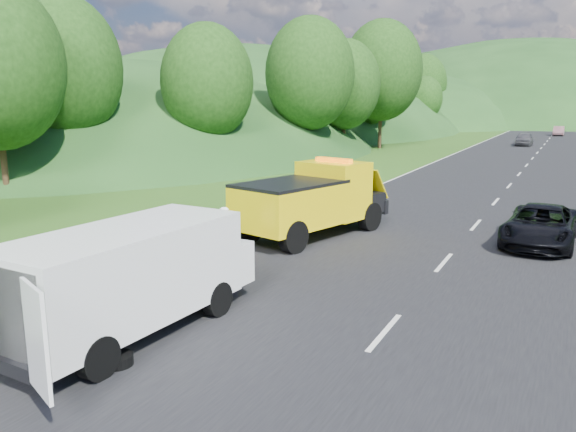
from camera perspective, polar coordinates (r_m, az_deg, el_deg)
The scene contains 14 objects.
ground at distance 15.33m, azimuth 1.25°, elevation -7.12°, with size 320.00×320.00×0.00m, color #38661E.
road_surface at distance 53.39m, azimuth 23.59°, elevation 5.38°, with size 14.00×200.00×0.02m, color black.
tree_line_left at distance 77.49m, azimuth 8.11°, elevation 7.87°, with size 14.00×140.00×14.00m, color #2B581A, non-canonical shape.
tow_truck at distance 20.58m, azimuth 2.57°, elevation 1.68°, with size 3.96×6.92×2.81m.
white_van at distance 12.39m, azimuth -15.57°, elevation -5.70°, with size 3.63×6.74×2.35m.
woman at distance 18.09m, azimuth -6.24°, elevation -4.24°, with size 0.60×0.44×1.63m, color white.
child at distance 15.06m, azimuth -6.61°, elevation -7.55°, with size 0.44×0.34×0.90m, color tan.
worker at distance 12.87m, azimuth -16.34°, elevation -11.37°, with size 1.11×0.64×1.71m, color black.
suitcase at distance 18.67m, azimuth -11.44°, elevation -3.07°, with size 0.33×0.18×0.53m, color #524F3D.
spare_tire at distance 11.47m, azimuth -16.88°, elevation -14.34°, with size 0.59×0.59×0.20m, color black.
passing_suv at distance 21.44m, azimuth 24.15°, elevation -2.70°, with size 2.25×4.89×1.36m, color black.
dist_car_a at distance 68.41m, azimuth 22.83°, elevation 6.60°, with size 1.71×4.25×1.45m, color #414145.
dist_car_b at distance 90.12m, azimuth 25.76°, elevation 7.36°, with size 1.42×4.07×1.34m, color #714B51.
dist_car_c at distance 110.42m, azimuth 25.44°, elevation 7.96°, with size 2.16×5.32×1.54m, color #9B624D.
Camera 1 is at (6.33, -13.06, 4.93)m, focal length 35.00 mm.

